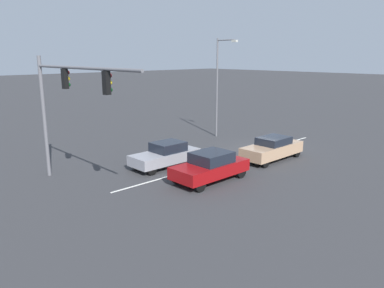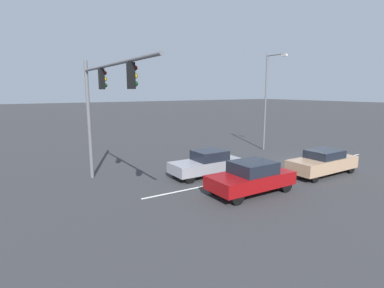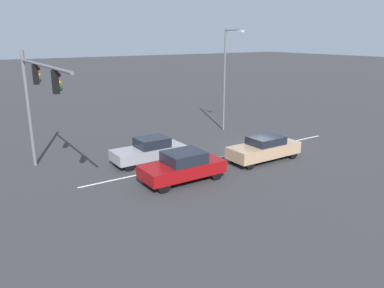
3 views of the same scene
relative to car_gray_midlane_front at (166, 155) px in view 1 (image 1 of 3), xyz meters
The scene contains 7 objects.
ground_plane 7.69m from the car_gray_midlane_front, 102.03° to the right, with size 240.00×240.00×0.00m, color #333335.
lane_stripe_left_divider 4.67m from the car_gray_midlane_front, 110.25° to the right, with size 0.12×18.32×0.01m, color silver.
car_gray_midlane_front is the anchor object (origin of this frame).
car_maroon_leftlane_front 3.66m from the car_gray_midlane_front, behind, with size 1.92×4.34×1.56m.
car_tan_leftlane_second 6.90m from the car_gray_midlane_front, 120.82° to the right, with size 1.73×4.62×1.48m.
traffic_signal_gantry 7.06m from the car_gray_midlane_front, 85.06° to the left, with size 9.18×0.37×6.55m.
street_lamp_right_shoulder 10.07m from the car_gray_midlane_front, 67.22° to the right, with size 2.03×0.24×7.85m.
Camera 1 is at (-15.24, 21.31, 6.55)m, focal length 35.00 mm.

